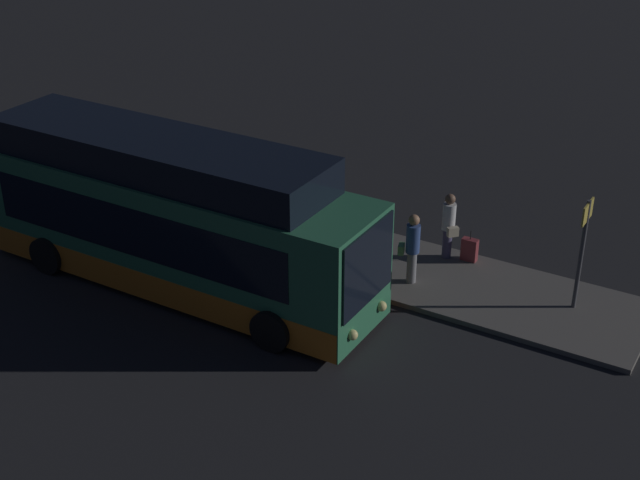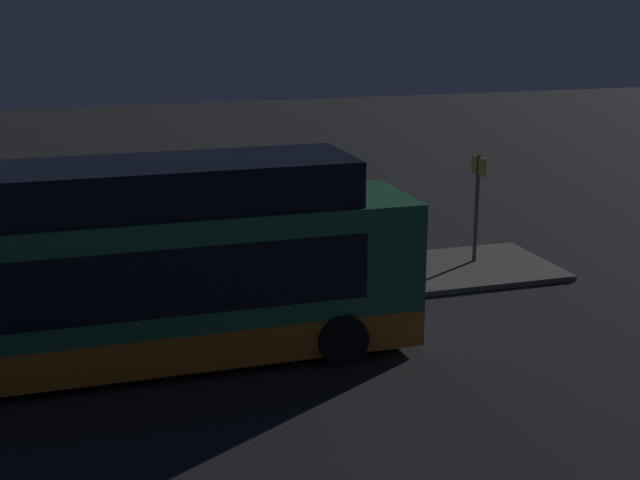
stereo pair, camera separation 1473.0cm
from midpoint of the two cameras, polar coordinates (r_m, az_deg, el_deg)
name	(u,v)px [view 1 (the left image)]	position (r m, az deg, el deg)	size (l,w,h in m)	color
ground	(197,285)	(18.29, 10.51, -1.81)	(80.00, 80.00, 0.00)	#232326
platform	(269,232)	(20.97, 13.67, 1.99)	(20.00, 3.13, 0.13)	#605B56
bus_lead	(172,221)	(17.56, 9.36, 3.13)	(10.38, 2.72, 3.73)	#2D704C
passenger_boarding	(242,204)	(20.28, 12.19, 4.15)	(0.59, 0.43, 1.63)	gray
passenger_waiting	(449,223)	(20.86, 27.31, 2.56)	(0.58, 0.56, 1.76)	#4C476B
passenger_with_bags	(412,245)	(19.39, 26.09, 1.14)	(0.57, 0.45, 1.79)	gray
suitcase	(469,250)	(21.26, 28.39, 0.74)	(0.40, 0.21, 0.83)	maroon
sign_post	(583,241)	(20.16, 37.22, 1.37)	(0.10, 0.72, 2.70)	#4C4C51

